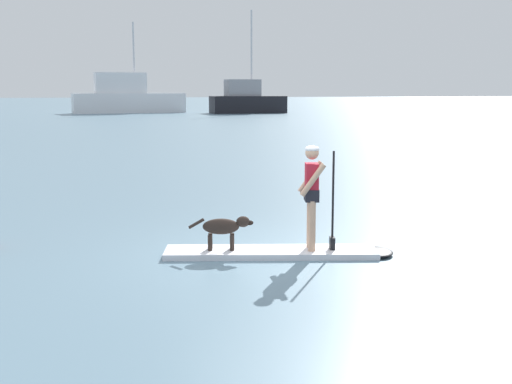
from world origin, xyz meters
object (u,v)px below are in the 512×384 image
object	(u,v)px
dog	(224,227)
moored_boat_starboard	(247,100)
person_paddler	(313,190)
moored_boat_far_port	(127,98)
paddleboard	(285,252)

from	to	relation	value
dog	moored_boat_starboard	world-z (taller)	moored_boat_starboard
person_paddler	dog	bearing A→B (deg)	167.00
person_paddler	dog	world-z (taller)	person_paddler
moored_boat_far_port	person_paddler	bearing A→B (deg)	-90.63
person_paddler	moored_boat_far_port	world-z (taller)	moored_boat_far_port
person_paddler	moored_boat_far_port	bearing A→B (deg)	89.37
person_paddler	dog	distance (m)	1.56
paddleboard	moored_boat_starboard	xyz separation A→B (m)	(14.00, 62.36, 1.38)
dog	moored_boat_far_port	distance (m)	65.99
paddleboard	moored_boat_starboard	size ratio (longest dim) A/B	0.34
paddleboard	moored_boat_far_port	distance (m)	66.20
moored_boat_far_port	moored_boat_starboard	distance (m)	13.40
paddleboard	dog	size ratio (longest dim) A/B	3.63
paddleboard	moored_boat_starboard	bearing A→B (deg)	77.35
paddleboard	person_paddler	bearing A→B (deg)	-13.00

